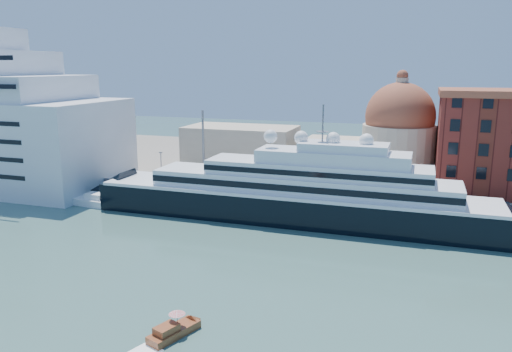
% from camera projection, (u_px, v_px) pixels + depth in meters
% --- Properties ---
extents(ground, '(400.00, 400.00, 0.00)m').
position_uv_depth(ground, '(234.00, 258.00, 80.34)').
color(ground, '#335850').
rests_on(ground, ground).
extents(quay, '(180.00, 10.00, 2.50)m').
position_uv_depth(quay, '(288.00, 199.00, 111.55)').
color(quay, gray).
rests_on(quay, ground).
extents(land, '(260.00, 72.00, 2.00)m').
position_uv_depth(land, '(323.00, 166.00, 149.56)').
color(land, slate).
rests_on(land, ground).
extents(quay_fence, '(180.00, 0.10, 1.20)m').
position_uv_depth(quay_fence, '(283.00, 196.00, 106.98)').
color(quay_fence, slate).
rests_on(quay_fence, quay).
extents(superyacht, '(91.02, 12.62, 27.20)m').
position_uv_depth(superyacht, '(278.00, 196.00, 100.37)').
color(superyacht, black).
rests_on(superyacht, ground).
extents(service_barge, '(13.55, 5.59, 2.97)m').
position_uv_depth(service_barge, '(90.00, 201.00, 111.41)').
color(service_barge, white).
rests_on(service_barge, ground).
extents(water_taxi, '(4.34, 6.91, 3.11)m').
position_uv_depth(water_taxi, '(173.00, 330.00, 57.00)').
color(water_taxi, maroon).
rests_on(water_taxi, ground).
extents(church, '(66.00, 18.00, 25.50)m').
position_uv_depth(church, '(336.00, 142.00, 129.44)').
color(church, beige).
rests_on(church, land).
extents(lamp_posts, '(120.80, 2.40, 18.00)m').
position_uv_depth(lamp_posts, '(232.00, 159.00, 112.01)').
color(lamp_posts, slate).
rests_on(lamp_posts, quay).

